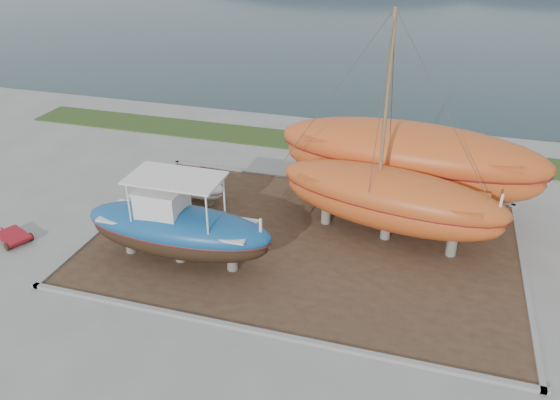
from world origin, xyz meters
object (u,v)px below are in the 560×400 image
(blue_caique, at_px, (177,220))
(white_dinghy, at_px, (190,187))
(orange_bare_hull, at_px, (407,168))
(orange_sailboat, at_px, (396,135))
(red_trailer, at_px, (14,238))

(blue_caique, relative_size, white_dinghy, 1.92)
(orange_bare_hull, bearing_deg, orange_sailboat, -92.81)
(blue_caique, height_order, orange_bare_hull, orange_bare_hull)
(white_dinghy, height_order, orange_bare_hull, orange_bare_hull)
(white_dinghy, bearing_deg, blue_caique, -53.21)
(orange_sailboat, relative_size, red_trailer, 4.20)
(blue_caique, relative_size, orange_bare_hull, 0.63)
(orange_bare_hull, bearing_deg, red_trailer, -147.81)
(red_trailer, bearing_deg, orange_sailboat, 41.48)
(blue_caique, distance_m, red_trailer, 8.01)
(orange_bare_hull, relative_size, red_trailer, 5.33)
(red_trailer, bearing_deg, orange_bare_hull, 50.76)
(blue_caique, bearing_deg, white_dinghy, 110.45)
(blue_caique, bearing_deg, red_trailer, -175.22)
(orange_bare_hull, bearing_deg, white_dinghy, -162.37)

